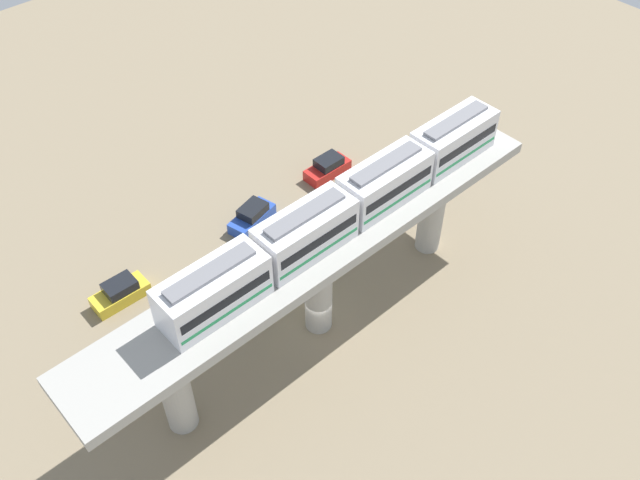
{
  "coord_description": "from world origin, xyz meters",
  "views": [
    {
      "loc": [
        22.92,
        -20.75,
        39.96
      ],
      "look_at": [
        -2.5,
        2.42,
        5.04
      ],
      "focal_mm": 39.25,
      "sensor_mm": 36.0,
      "label": 1
    }
  ],
  "objects_px": {
    "parked_car_yellow": "(120,293)",
    "tree_near_viaduct": "(265,249)",
    "train": "(347,207)",
    "parked_car_blue": "(252,216)",
    "parked_car_red": "(328,168)"
  },
  "relations": [
    {
      "from": "train",
      "to": "parked_car_red",
      "type": "height_order",
      "value": "train"
    },
    {
      "from": "parked_car_yellow",
      "to": "parked_car_blue",
      "type": "bearing_deg",
      "value": 90.34
    },
    {
      "from": "train",
      "to": "parked_car_red",
      "type": "distance_m",
      "value": 17.61
    },
    {
      "from": "train",
      "to": "parked_car_yellow",
      "type": "relative_size",
      "value": 6.49
    },
    {
      "from": "train",
      "to": "parked_car_blue",
      "type": "relative_size",
      "value": 6.09
    },
    {
      "from": "parked_car_red",
      "to": "tree_near_viaduct",
      "type": "xyz_separation_m",
      "value": [
        6.3,
        -12.04,
        2.99
      ]
    },
    {
      "from": "parked_car_yellow",
      "to": "tree_near_viaduct",
      "type": "height_order",
      "value": "tree_near_viaduct"
    },
    {
      "from": "train",
      "to": "tree_near_viaduct",
      "type": "bearing_deg",
      "value": -153.81
    },
    {
      "from": "parked_car_red",
      "to": "parked_car_blue",
      "type": "xyz_separation_m",
      "value": [
        0.4,
        -8.77,
        0.0
      ]
    },
    {
      "from": "parked_car_blue",
      "to": "train",
      "type": "bearing_deg",
      "value": -16.51
    },
    {
      "from": "parked_car_yellow",
      "to": "train",
      "type": "bearing_deg",
      "value": 46.37
    },
    {
      "from": "train",
      "to": "parked_car_blue",
      "type": "distance_m",
      "value": 14.62
    },
    {
      "from": "parked_car_red",
      "to": "parked_car_blue",
      "type": "height_order",
      "value": "same"
    },
    {
      "from": "tree_near_viaduct",
      "to": "parked_car_yellow",
      "type": "bearing_deg",
      "value": -123.97
    },
    {
      "from": "parked_car_yellow",
      "to": "tree_near_viaduct",
      "type": "xyz_separation_m",
      "value": [
        6.04,
        8.96,
        2.99
      ]
    }
  ]
}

